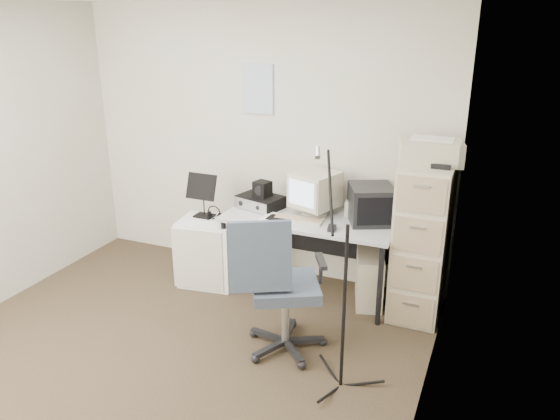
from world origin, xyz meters
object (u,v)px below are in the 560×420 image
at_px(office_chair, 285,284).
at_px(side_cart, 209,252).
at_px(filing_cabinet, 422,241).
at_px(desk, 310,255).

height_order(office_chair, side_cart, office_chair).
bearing_deg(filing_cabinet, desk, -178.19).
bearing_deg(side_cart, desk, 2.82).
bearing_deg(desk, filing_cabinet, 1.81).
height_order(filing_cabinet, desk, filing_cabinet).
distance_m(filing_cabinet, office_chair, 1.24).
relative_size(filing_cabinet, desk, 0.87).
bearing_deg(office_chair, filing_cabinet, 20.57).
relative_size(desk, office_chair, 1.40).
xyz_separation_m(desk, side_cart, (-0.93, -0.18, -0.05)).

